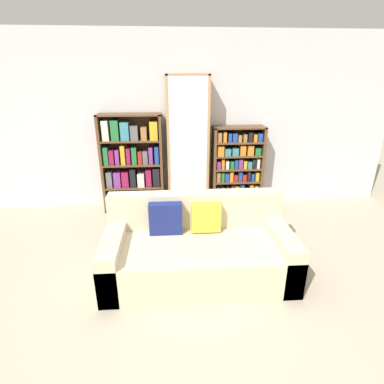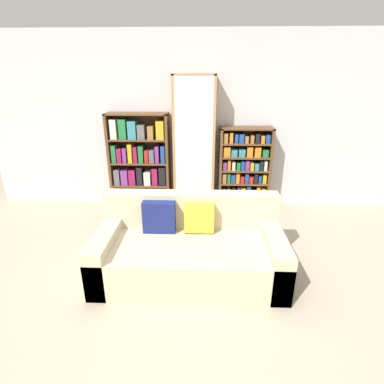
{
  "view_description": "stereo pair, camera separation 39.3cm",
  "coord_description": "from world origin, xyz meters",
  "px_view_note": "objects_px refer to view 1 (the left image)",
  "views": [
    {
      "loc": [
        -0.26,
        -2.44,
        2.06
      ],
      "look_at": [
        0.01,
        1.22,
        0.63
      ],
      "focal_mm": 28.0,
      "sensor_mm": 36.0,
      "label": 1
    },
    {
      "loc": [
        0.14,
        -2.44,
        2.06
      ],
      "look_at": [
        0.01,
        1.22,
        0.63
      ],
      "focal_mm": 28.0,
      "sensor_mm": 36.0,
      "label": 2
    }
  ],
  "objects_px": {
    "display_cabinet": "(188,146)",
    "wine_bottle": "(230,206)",
    "bookshelf_left": "(132,165)",
    "couch": "(198,249)",
    "bookshelf_right": "(237,169)"
  },
  "relations": [
    {
      "from": "display_cabinet",
      "to": "wine_bottle",
      "type": "height_order",
      "value": "display_cabinet"
    },
    {
      "from": "bookshelf_left",
      "to": "display_cabinet",
      "type": "relative_size",
      "value": 0.74
    },
    {
      "from": "bookshelf_left",
      "to": "wine_bottle",
      "type": "bearing_deg",
      "value": -13.6
    },
    {
      "from": "couch",
      "to": "bookshelf_left",
      "type": "xyz_separation_m",
      "value": [
        -0.88,
        1.79,
        0.45
      ]
    },
    {
      "from": "couch",
      "to": "bookshelf_right",
      "type": "relative_size",
      "value": 1.49
    },
    {
      "from": "display_cabinet",
      "to": "wine_bottle",
      "type": "distance_m",
      "value": 1.15
    },
    {
      "from": "couch",
      "to": "display_cabinet",
      "type": "distance_m",
      "value": 1.92
    },
    {
      "from": "bookshelf_left",
      "to": "bookshelf_right",
      "type": "height_order",
      "value": "bookshelf_left"
    },
    {
      "from": "bookshelf_right",
      "to": "wine_bottle",
      "type": "xyz_separation_m",
      "value": [
        -0.16,
        -0.37,
        -0.5
      ]
    },
    {
      "from": "bookshelf_left",
      "to": "couch",
      "type": "bearing_deg",
      "value": -63.86
    },
    {
      "from": "bookshelf_right",
      "to": "display_cabinet",
      "type": "bearing_deg",
      "value": -178.85
    },
    {
      "from": "wine_bottle",
      "to": "bookshelf_right",
      "type": "bearing_deg",
      "value": 67.0
    },
    {
      "from": "bookshelf_left",
      "to": "wine_bottle",
      "type": "height_order",
      "value": "bookshelf_left"
    },
    {
      "from": "bookshelf_left",
      "to": "bookshelf_right",
      "type": "bearing_deg",
      "value": 0.02
    },
    {
      "from": "display_cabinet",
      "to": "bookshelf_left",
      "type": "bearing_deg",
      "value": 179.0
    }
  ]
}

